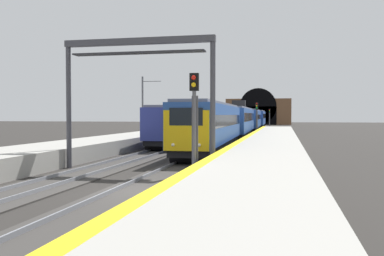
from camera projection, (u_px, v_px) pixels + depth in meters
ground_plane at (135, 192)px, 16.44m from camera, size 320.00×320.00×0.00m
platform_right at (251, 182)px, 15.47m from camera, size 112.00×4.60×1.08m
platform_right_edge_strip at (197, 166)px, 15.89m from camera, size 112.00×0.50×0.01m
track_main_line at (135, 191)px, 16.44m from camera, size 160.00×2.75×0.21m
track_adjacent_line at (37, 187)px, 17.35m from camera, size 160.00×3.06×0.21m
train_main_approaching at (246, 120)px, 63.74m from camera, size 81.25×3.17×4.85m
train_adjacent_platform at (201, 121)px, 51.84m from camera, size 38.00×3.10×4.71m
railway_signal_near at (194, 119)px, 18.02m from camera, size 0.39×0.38×4.79m
railway_signal_mid at (257, 116)px, 59.13m from camera, size 0.39×0.38×4.77m
railway_signal_far at (270, 115)px, 111.17m from camera, size 0.39×0.38×4.63m
overhead_signal_gantry at (138, 71)px, 22.92m from camera, size 0.70×8.52×7.17m
tunnel_portal at (258, 112)px, 129.48m from camera, size 2.29×19.83×11.12m
catenary_mast_near at (143, 107)px, 52.14m from camera, size 0.22×2.49×7.73m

